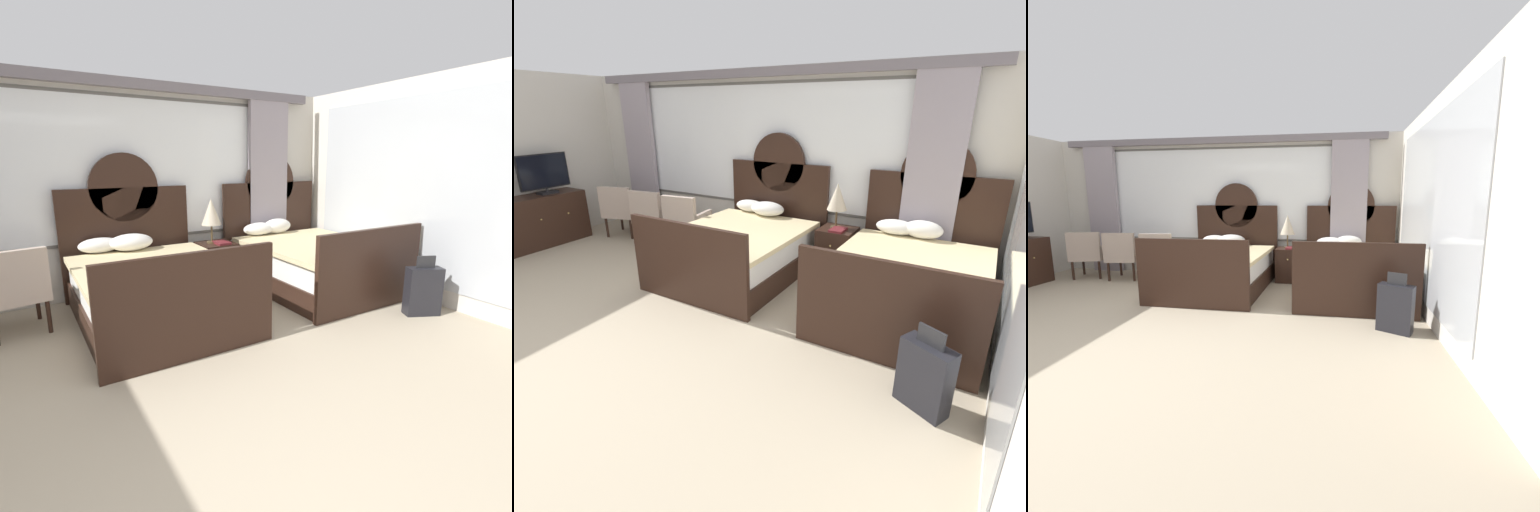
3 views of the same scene
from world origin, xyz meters
The scene contains 12 objects.
wall_back_window centered at (0.00, 4.01, 1.43)m, with size 6.88×0.22×2.70m.
bed_near_window centered at (0.36, 2.93, 0.38)m, with size 1.62×2.15×1.82m.
bed_near_mirror centered at (2.56, 2.92, 0.38)m, with size 1.62×2.15×1.82m.
nightstand_between_beds centered at (1.46, 3.60, 0.31)m, with size 0.47×0.49×0.62m.
table_lamp_on_nightstand centered at (1.42, 3.64, 1.04)m, with size 0.27×0.27×0.61m.
book_on_nightstand centered at (1.50, 3.51, 0.64)m, with size 0.18×0.26×0.03m.
dresser_minibar centered at (-3.18, 2.10, 0.41)m, with size 0.53×1.69×0.83m.
tv_flatscreen centered at (-3.16, 2.42, 1.16)m, with size 0.20×0.82×0.64m.
armchair_by_window_left centered at (-0.93, 3.24, 0.50)m, with size 0.65×0.65×0.90m.
armchair_by_window_centre centered at (-1.66, 3.24, 0.50)m, with size 0.65×0.65×0.90m.
armchair_by_window_right centered at (-2.43, 3.24, 0.50)m, with size 0.72×0.72×0.90m.
suitcase_on_floor centered at (3.00, 1.43, 0.28)m, with size 0.42×0.32×0.69m.
Camera 2 is at (3.19, -1.18, 2.13)m, focal length 27.05 mm.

